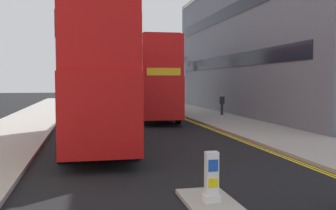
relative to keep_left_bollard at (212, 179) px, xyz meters
The scene contains 12 objects.
sidewalk_right 13.46m from the keep_left_bollard, 61.09° to the left, with size 4.00×80.00×0.14m, color #9E9991.
sidewalk_left 13.46m from the keep_left_bollard, 118.91° to the left, with size 4.00×80.00×0.14m, color #9E9991.
kerb_line_outer 10.73m from the keep_left_bollard, 65.76° to the left, with size 0.10×56.00×0.01m, color yellow.
kerb_line_inner 10.67m from the keep_left_bollard, 66.54° to the left, with size 0.10×56.00×0.01m, color yellow.
traffic_island 0.56m from the keep_left_bollard, 90.00° to the left, with size 1.10×2.20×0.10m, color #9E9991.
keep_left_bollard is the anchor object (origin of this frame).
double_decker_bus_away 9.22m from the keep_left_bollard, 104.43° to the left, with size 2.86×10.83×5.64m.
double_decker_bus_oncoming 19.35m from the keep_left_bollard, 83.96° to the left, with size 3.17×10.91×5.64m.
pedestrian_far 21.06m from the keep_left_bollard, 68.88° to the left, with size 0.34×0.22×1.62m.
street_tree_near 28.36m from the keep_left_bollard, 79.77° to the left, with size 1.40×1.71×5.48m.
street_tree_mid 34.13m from the keep_left_bollard, 77.44° to the left, with size 1.94×1.94×5.41m.
townhouse_terrace_right 25.95m from the keep_left_bollard, 57.96° to the left, with size 10.08×28.00×11.45m.
Camera 1 is at (-2.65, -3.43, 2.74)m, focal length 39.97 mm.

